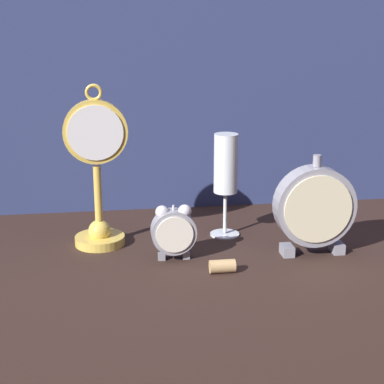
# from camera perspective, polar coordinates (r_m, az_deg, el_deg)

# --- Properties ---
(ground_plane) EXTENTS (4.00, 4.00, 0.00)m
(ground_plane) POSITION_cam_1_polar(r_m,az_deg,el_deg) (1.09, 0.60, -6.45)
(ground_plane) COLOR black
(fabric_backdrop_drape) EXTENTS (1.27, 0.01, 0.77)m
(fabric_backdrop_drape) POSITION_cam_1_polar(r_m,az_deg,el_deg) (1.33, -1.56, 14.74)
(fabric_backdrop_drape) COLOR navy
(fabric_backdrop_drape) RESTS_ON ground_plane
(pocket_watch_on_stand) EXTENTS (0.11, 0.09, 0.29)m
(pocket_watch_on_stand) POSITION_cam_1_polar(r_m,az_deg,el_deg) (1.15, -8.41, 1.20)
(pocket_watch_on_stand) COLOR gold
(pocket_watch_on_stand) RESTS_ON ground_plane
(alarm_clock_twin_bell) EXTENTS (0.08, 0.03, 0.10)m
(alarm_clock_twin_bell) POSITION_cam_1_polar(r_m,az_deg,el_deg) (1.09, -1.64, -3.38)
(alarm_clock_twin_bell) COLOR gray
(alarm_clock_twin_bell) RESTS_ON ground_plane
(mantel_clock_silver) EXTENTS (0.14, 0.04, 0.18)m
(mantel_clock_silver) POSITION_cam_1_polar(r_m,az_deg,el_deg) (1.12, 10.85, -1.33)
(mantel_clock_silver) COLOR gray
(mantel_clock_silver) RESTS_ON ground_plane
(champagne_flute) EXTENTS (0.06, 0.06, 0.20)m
(champagne_flute) POSITION_cam_1_polar(r_m,az_deg,el_deg) (1.19, 3.02, 1.89)
(champagne_flute) COLOR silver
(champagne_flute) RESTS_ON ground_plane
(wine_cork) EXTENTS (0.04, 0.02, 0.02)m
(wine_cork) POSITION_cam_1_polar(r_m,az_deg,el_deg) (1.05, 2.72, -6.61)
(wine_cork) COLOR tan
(wine_cork) RESTS_ON ground_plane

